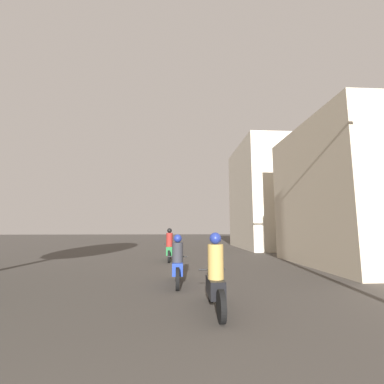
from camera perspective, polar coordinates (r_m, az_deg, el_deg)
The scene contains 5 objects.
motorcycle_black at distance 5.54m, azimuth 5.23°, elevation -18.68°, with size 0.60×1.96×1.56m.
motorcycle_blue at distance 7.85m, azimuth -3.25°, elevation -15.72°, with size 0.60×2.00×1.46m.
motorcycle_green at distance 13.21m, azimuth -5.05°, elevation -12.22°, with size 0.60×2.07×1.62m.
building_right_near at distance 13.76m, azimuth 33.34°, elevation -0.41°, with size 5.33×6.60×6.27m.
building_right_far at distance 21.98m, azimuth 15.82°, elevation -0.93°, with size 4.31×7.55×8.36m.
Camera 1 is at (0.59, 0.35, 1.67)m, focal length 24.00 mm.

